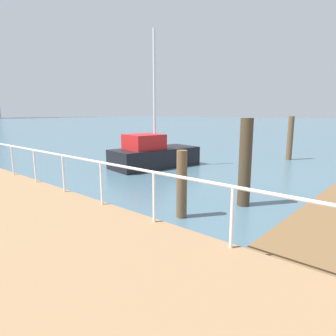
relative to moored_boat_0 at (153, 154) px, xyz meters
The scene contains 6 objects.
ground_plane 3.99m from the moored_boat_0, 136.60° to the left, with size 300.00×300.00×0.00m, color #476675.
boardwalk_railing 10.51m from the moored_boat_0, 124.97° to the right, with size 0.06×26.83×1.08m.
dock_piling_0 6.75m from the moored_boat_0, 112.96° to the right, with size 0.35×0.35×2.49m, color #473826.
dock_piling_2 7.93m from the moored_boat_0, 31.74° to the right, with size 0.31×0.31×2.43m, color brown.
dock_piling_4 7.13m from the moored_boat_0, 129.80° to the right, with size 0.27×0.27×1.72m, color brown.
moored_boat_0 is the anchor object (origin of this frame).
Camera 1 is at (-7.30, 7.33, 2.63)m, focal length 31.49 mm.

